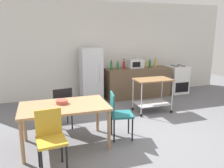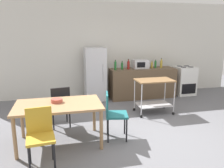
{
  "view_description": "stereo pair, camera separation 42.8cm",
  "coord_description": "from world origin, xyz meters",
  "px_view_note": "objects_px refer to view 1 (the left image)",
  "views": [
    {
      "loc": [
        -2.0,
        -3.65,
        1.98
      ],
      "look_at": [
        -0.4,
        1.2,
        0.8
      ],
      "focal_mm": 36.03,
      "sensor_mm": 36.0,
      "label": 1
    },
    {
      "loc": [
        -1.58,
        -3.76,
        1.98
      ],
      "look_at": [
        -0.4,
        1.2,
        0.8
      ],
      "focal_mm": 36.03,
      "sensor_mm": 36.0,
      "label": 2
    }
  ],
  "objects_px": {
    "chair_black": "(62,105)",
    "microwave": "(135,64)",
    "bottle_sparkling_water": "(111,66)",
    "bottle_olive_oil": "(146,65)",
    "bottle_sesame_oil": "(150,64)",
    "stove_oven": "(177,79)",
    "refrigerator": "(91,74)",
    "kitchen_cart": "(152,90)",
    "dining_table": "(64,110)",
    "chair_mustard": "(50,136)",
    "bottle_soy_sauce": "(118,66)",
    "chair_teal": "(118,112)",
    "fruit_bowl": "(62,102)",
    "bottle_wine": "(124,65)",
    "bottle_hot_sauce": "(155,63)"
  },
  "relations": [
    {
      "from": "bottle_olive_oil",
      "to": "bottle_sesame_oil",
      "type": "xyz_separation_m",
      "value": [
        0.14,
        0.04,
        0.01
      ]
    },
    {
      "from": "bottle_sesame_oil",
      "to": "bottle_olive_oil",
      "type": "bearing_deg",
      "value": -163.12
    },
    {
      "from": "chair_mustard",
      "to": "bottle_olive_oil",
      "type": "xyz_separation_m",
      "value": [
        3.11,
        3.16,
        0.47
      ]
    },
    {
      "from": "dining_table",
      "to": "stove_oven",
      "type": "xyz_separation_m",
      "value": [
        3.97,
        2.5,
        -0.22
      ]
    },
    {
      "from": "bottle_sparkling_water",
      "to": "bottle_wine",
      "type": "relative_size",
      "value": 0.96
    },
    {
      "from": "bottle_soy_sauce",
      "to": "microwave",
      "type": "distance_m",
      "value": 0.61
    },
    {
      "from": "bottle_olive_oil",
      "to": "fruit_bowl",
      "type": "height_order",
      "value": "bottle_olive_oil"
    },
    {
      "from": "chair_teal",
      "to": "chair_mustard",
      "type": "distance_m",
      "value": 1.41
    },
    {
      "from": "bottle_olive_oil",
      "to": "refrigerator",
      "type": "bearing_deg",
      "value": 177.45
    },
    {
      "from": "refrigerator",
      "to": "bottle_soy_sauce",
      "type": "relative_size",
      "value": 6.27
    },
    {
      "from": "dining_table",
      "to": "chair_teal",
      "type": "xyz_separation_m",
      "value": [
        0.99,
        -0.04,
        -0.15
      ]
    },
    {
      "from": "kitchen_cart",
      "to": "fruit_bowl",
      "type": "relative_size",
      "value": 4.42
    },
    {
      "from": "stove_oven",
      "to": "microwave",
      "type": "height_order",
      "value": "microwave"
    },
    {
      "from": "chair_mustard",
      "to": "microwave",
      "type": "height_order",
      "value": "microwave"
    },
    {
      "from": "dining_table",
      "to": "refrigerator",
      "type": "xyz_separation_m",
      "value": [
        1.07,
        2.58,
        0.1
      ]
    },
    {
      "from": "kitchen_cart",
      "to": "fruit_bowl",
      "type": "xyz_separation_m",
      "value": [
        -2.32,
        -0.99,
        0.21
      ]
    },
    {
      "from": "bottle_soy_sauce",
      "to": "bottle_sesame_oil",
      "type": "distance_m",
      "value": 1.1
    },
    {
      "from": "bottle_sparkling_water",
      "to": "bottle_hot_sauce",
      "type": "bearing_deg",
      "value": 2.49
    },
    {
      "from": "fruit_bowl",
      "to": "bottle_wine",
      "type": "bearing_deg",
      "value": 48.57
    },
    {
      "from": "bottle_sesame_oil",
      "to": "kitchen_cart",
      "type": "bearing_deg",
      "value": -114.62
    },
    {
      "from": "stove_oven",
      "to": "bottle_wine",
      "type": "height_order",
      "value": "bottle_wine"
    },
    {
      "from": "chair_black",
      "to": "chair_mustard",
      "type": "relative_size",
      "value": 1.0
    },
    {
      "from": "kitchen_cart",
      "to": "microwave",
      "type": "relative_size",
      "value": 1.98
    },
    {
      "from": "stove_oven",
      "to": "chair_mustard",
      "type": "bearing_deg",
      "value": -143.45
    },
    {
      "from": "bottle_soy_sauce",
      "to": "bottle_olive_oil",
      "type": "height_order",
      "value": "bottle_soy_sauce"
    },
    {
      "from": "chair_black",
      "to": "stove_oven",
      "type": "bearing_deg",
      "value": -164.38
    },
    {
      "from": "bottle_wine",
      "to": "bottle_sesame_oil",
      "type": "bearing_deg",
      "value": 5.32
    },
    {
      "from": "chair_mustard",
      "to": "bottle_soy_sauce",
      "type": "relative_size",
      "value": 3.6
    },
    {
      "from": "bottle_sesame_oil",
      "to": "fruit_bowl",
      "type": "height_order",
      "value": "bottle_sesame_oil"
    },
    {
      "from": "dining_table",
      "to": "chair_mustard",
      "type": "distance_m",
      "value": 0.73
    },
    {
      "from": "bottle_soy_sauce",
      "to": "chair_mustard",
      "type": "bearing_deg",
      "value": -124.5
    },
    {
      "from": "bottle_hot_sauce",
      "to": "bottle_soy_sauce",
      "type": "bearing_deg",
      "value": -178.76
    },
    {
      "from": "bottle_wine",
      "to": "bottle_soy_sauce",
      "type": "bearing_deg",
      "value": 176.19
    },
    {
      "from": "bottle_sparkling_water",
      "to": "bottle_hot_sauce",
      "type": "distance_m",
      "value": 1.49
    },
    {
      "from": "dining_table",
      "to": "stove_oven",
      "type": "relative_size",
      "value": 1.63
    },
    {
      "from": "kitchen_cart",
      "to": "bottle_sesame_oil",
      "type": "relative_size",
      "value": 3.66
    },
    {
      "from": "chair_black",
      "to": "bottle_hot_sauce",
      "type": "bearing_deg",
      "value": -158.89
    },
    {
      "from": "bottle_olive_oil",
      "to": "bottle_hot_sauce",
      "type": "relative_size",
      "value": 0.78
    },
    {
      "from": "bottle_sparkling_water",
      "to": "bottle_olive_oil",
      "type": "relative_size",
      "value": 1.31
    },
    {
      "from": "stove_oven",
      "to": "bottle_wine",
      "type": "relative_size",
      "value": 3.02
    },
    {
      "from": "dining_table",
      "to": "chair_black",
      "type": "relative_size",
      "value": 1.69
    },
    {
      "from": "stove_oven",
      "to": "refrigerator",
      "type": "distance_m",
      "value": 2.92
    },
    {
      "from": "refrigerator",
      "to": "bottle_hot_sauce",
      "type": "height_order",
      "value": "refrigerator"
    },
    {
      "from": "chair_black",
      "to": "kitchen_cart",
      "type": "height_order",
      "value": "chair_black"
    },
    {
      "from": "chair_black",
      "to": "microwave",
      "type": "xyz_separation_m",
      "value": [
        2.45,
        1.82,
        0.51
      ]
    },
    {
      "from": "chair_teal",
      "to": "bottle_soy_sauce",
      "type": "height_order",
      "value": "bottle_soy_sauce"
    },
    {
      "from": "bottle_sparkling_water",
      "to": "bottle_wine",
      "type": "bearing_deg",
      "value": 3.42
    },
    {
      "from": "bottle_wine",
      "to": "bottle_sesame_oil",
      "type": "xyz_separation_m",
      "value": [
        0.91,
        0.08,
        -0.02
      ]
    },
    {
      "from": "chair_teal",
      "to": "dining_table",
      "type": "bearing_deg",
      "value": 98.48
    },
    {
      "from": "chair_black",
      "to": "chair_teal",
      "type": "distance_m",
      "value": 1.23
    }
  ]
}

